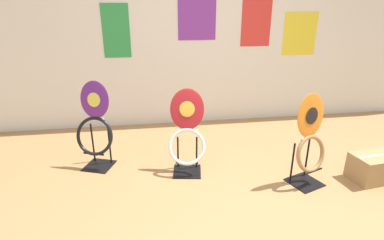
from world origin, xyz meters
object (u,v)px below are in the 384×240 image
at_px(toilet_seat_display_orange_sun, 310,144).
at_px(storage_box, 375,167).
at_px(toilet_seat_display_purple_note, 95,128).
at_px(toilet_seat_display_crimson_swirl, 187,135).

height_order(toilet_seat_display_orange_sun, storage_box, toilet_seat_display_orange_sun).
distance_m(toilet_seat_display_orange_sun, storage_box, 0.77).
bearing_deg(toilet_seat_display_orange_sun, storage_box, -2.77).
relative_size(toilet_seat_display_orange_sun, toilet_seat_display_purple_note, 0.97).
xyz_separation_m(toilet_seat_display_crimson_swirl, storage_box, (1.81, -0.45, -0.27)).
xyz_separation_m(toilet_seat_display_crimson_swirl, toilet_seat_display_orange_sun, (1.09, -0.41, 0.01)).
height_order(toilet_seat_display_crimson_swirl, toilet_seat_display_purple_note, toilet_seat_display_purple_note).
height_order(toilet_seat_display_orange_sun, toilet_seat_display_purple_note, toilet_seat_display_purple_note).
height_order(toilet_seat_display_crimson_swirl, storage_box, toilet_seat_display_crimson_swirl).
bearing_deg(toilet_seat_display_purple_note, toilet_seat_display_orange_sun, -17.84).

